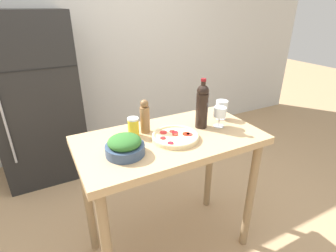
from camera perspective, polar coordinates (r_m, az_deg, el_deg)
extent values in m
plane|color=tan|center=(2.19, 0.40, -24.36)|extent=(14.00, 14.00, 0.00)
cube|color=silver|center=(3.17, -15.94, 17.59)|extent=(6.40, 0.06, 2.60)
cube|color=black|center=(2.85, -26.71, 5.00)|extent=(0.77, 0.61, 1.62)
cube|color=black|center=(2.47, -27.93, 10.70)|extent=(0.75, 0.01, 0.01)
cylinder|color=#B2B2B7|center=(2.59, -31.81, 0.06)|extent=(0.02, 0.02, 0.73)
cube|color=tan|center=(1.61, 0.50, -3.08)|extent=(1.13, 0.60, 0.05)
cylinder|color=#967A55|center=(1.98, 17.45, -14.53)|extent=(0.06, 0.06, 0.88)
cylinder|color=#967A55|center=(1.94, -16.99, -15.37)|extent=(0.06, 0.06, 0.88)
cylinder|color=#967A55|center=(2.26, 9.01, -8.01)|extent=(0.06, 0.06, 0.88)
cylinder|color=black|center=(1.70, 7.37, 3.33)|extent=(0.08, 0.08, 0.23)
sphere|color=black|center=(1.66, 7.62, 7.60)|extent=(0.08, 0.08, 0.08)
cylinder|color=black|center=(1.65, 7.68, 8.62)|extent=(0.03, 0.03, 0.06)
cylinder|color=maroon|center=(1.64, 7.76, 9.93)|extent=(0.03, 0.03, 0.02)
cylinder|color=silver|center=(1.77, 10.95, 0.00)|extent=(0.07, 0.07, 0.00)
cylinder|color=silver|center=(1.76, 11.04, 1.05)|extent=(0.01, 0.01, 0.07)
cylinder|color=white|center=(1.73, 11.22, 3.02)|extent=(0.08, 0.08, 0.06)
cylinder|color=maroon|center=(1.74, 11.16, 2.34)|extent=(0.07, 0.07, 0.02)
cylinder|color=silver|center=(1.89, 11.38, 1.64)|extent=(0.07, 0.07, 0.00)
cylinder|color=silver|center=(1.88, 11.47, 2.64)|extent=(0.01, 0.01, 0.07)
cylinder|color=white|center=(1.86, 11.64, 4.49)|extent=(0.08, 0.08, 0.06)
cylinder|color=maroon|center=(1.86, 11.58, 3.83)|extent=(0.07, 0.07, 0.02)
cylinder|color=olive|center=(1.64, -5.04, 1.36)|extent=(0.06, 0.06, 0.17)
sphere|color=brown|center=(1.60, -5.18, 4.85)|extent=(0.05, 0.05, 0.05)
cylinder|color=#384C6B|center=(1.43, -9.32, -5.10)|extent=(0.21, 0.21, 0.06)
ellipsoid|color=#2D6628|center=(1.41, -9.45, -3.43)|extent=(0.18, 0.18, 0.07)
cylinder|color=beige|center=(1.58, 1.59, -2.51)|extent=(0.28, 0.28, 0.02)
torus|color=beige|center=(1.57, 1.60, -2.15)|extent=(0.28, 0.28, 0.02)
cylinder|color=red|center=(1.61, -1.01, -1.38)|extent=(0.04, 0.04, 0.01)
cylinder|color=red|center=(1.54, -1.10, -2.63)|extent=(0.03, 0.03, 0.01)
cylinder|color=red|center=(1.49, 0.54, -3.74)|extent=(0.03, 0.03, 0.01)
cylinder|color=red|center=(1.59, 4.69, -1.80)|extent=(0.04, 0.04, 0.01)
cylinder|color=red|center=(1.62, 0.88, -1.15)|extent=(0.03, 0.03, 0.01)
cylinder|color=red|center=(1.58, 1.58, -1.86)|extent=(0.03, 0.03, 0.01)
cylinder|color=red|center=(1.59, 3.98, -1.72)|extent=(0.05, 0.05, 0.01)
cylinder|color=red|center=(1.60, 1.64, -1.48)|extent=(0.04, 0.04, 0.01)
cylinder|color=yellow|center=(1.60, -7.53, -0.42)|extent=(0.07, 0.07, 0.11)
cylinder|color=white|center=(1.58, -7.65, 1.55)|extent=(0.07, 0.07, 0.01)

